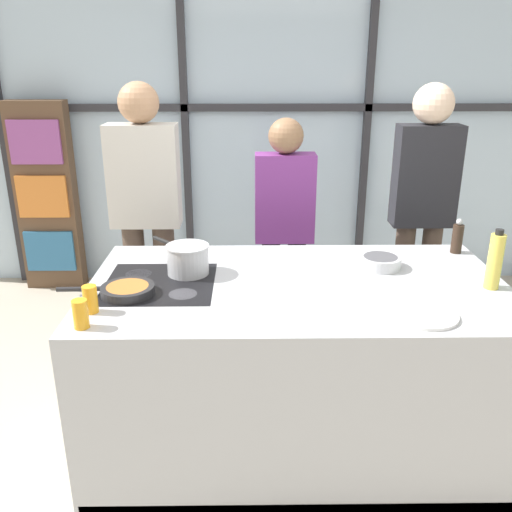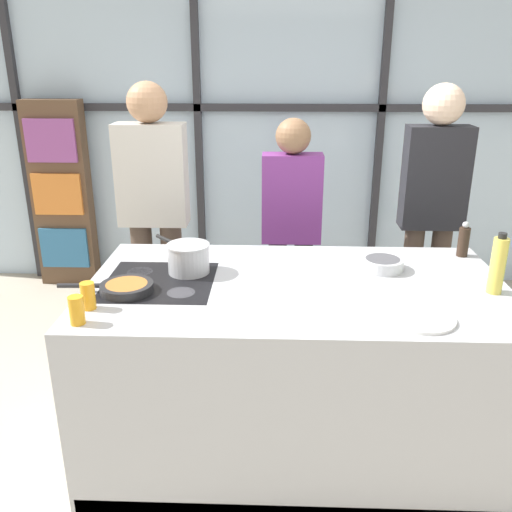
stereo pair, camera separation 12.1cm
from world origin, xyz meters
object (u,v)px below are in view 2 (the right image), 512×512
at_px(spectator_center_left, 291,223).
at_px(frying_pan, 125,287).
at_px(juice_glass_near, 77,310).
at_px(spectator_center_right, 432,204).
at_px(white_plate, 421,318).
at_px(oil_bottle, 498,265).
at_px(pepper_grinder, 464,241).
at_px(mixing_bowl, 382,264).
at_px(juice_glass_far, 88,296).
at_px(saucepan, 188,257).
at_px(spectator_far_left, 154,204).

xyz_separation_m(spectator_center_left, frying_pan, (-0.79, -1.15, 0.03)).
relative_size(frying_pan, juice_glass_near, 3.68).
xyz_separation_m(spectator_center_right, white_plate, (-0.40, -1.39, -0.12)).
xyz_separation_m(spectator_center_left, spectator_center_right, (0.90, 0.00, 0.14)).
relative_size(white_plate, oil_bottle, 0.96).
xyz_separation_m(spectator_center_right, pepper_grinder, (0.01, -0.61, -0.05)).
bearing_deg(juice_glass_near, mixing_bowl, 25.64).
distance_m(spectator_center_left, oil_bottle, 1.43).
height_order(spectator_center_right, oil_bottle, spectator_center_right).
relative_size(white_plate, mixing_bowl, 1.30).
relative_size(spectator_center_left, juice_glass_far, 13.29).
bearing_deg(spectator_center_right, white_plate, 73.87).
xyz_separation_m(saucepan, white_plate, (1.04, -0.49, -0.07)).
relative_size(spectator_far_left, juice_glass_near, 15.10).
distance_m(frying_pan, mixing_bowl, 1.27).
height_order(white_plate, pepper_grinder, pepper_grinder).
height_order(spectator_far_left, oil_bottle, spectator_far_left).
relative_size(spectator_far_left, white_plate, 6.53).
distance_m(spectator_center_left, juice_glass_near, 1.73).
xyz_separation_m(frying_pan, mixing_bowl, (1.23, 0.32, 0.01)).
bearing_deg(white_plate, spectator_far_left, 135.19).
distance_m(frying_pan, juice_glass_near, 0.34).
bearing_deg(juice_glass_near, spectator_far_left, 90.00).
height_order(spectator_center_left, spectator_center_right, spectator_center_right).
relative_size(spectator_center_right, mixing_bowl, 8.48).
bearing_deg(frying_pan, spectator_center_left, 55.39).
bearing_deg(spectator_center_left, white_plate, 109.73).
relative_size(oil_bottle, pepper_grinder, 1.48).
distance_m(spectator_center_right, oil_bottle, 1.10).
xyz_separation_m(mixing_bowl, pepper_grinder, (0.47, 0.22, 0.05)).
bearing_deg(mixing_bowl, spectator_far_left, 148.30).
distance_m(saucepan, oil_bottle, 1.45).
bearing_deg(pepper_grinder, juice_glass_near, -154.52).
bearing_deg(spectator_far_left, white_plate, 135.19).
bearing_deg(mixing_bowl, oil_bottle, -30.27).
xyz_separation_m(spectator_far_left, juice_glass_far, (-0.00, -1.33, -0.06)).
bearing_deg(spectator_center_left, juice_glass_near, 58.54).
distance_m(spectator_far_left, pepper_grinder, 1.91).
distance_m(spectator_far_left, white_plate, 1.97).
relative_size(spectator_far_left, mixing_bowl, 8.52).
distance_m(spectator_center_left, spectator_center_right, 0.91).
bearing_deg(juice_glass_near, spectator_center_right, 39.26).
xyz_separation_m(spectator_center_right, juice_glass_near, (-1.80, -1.47, -0.07)).
xyz_separation_m(frying_pan, saucepan, (0.26, 0.25, 0.06)).
distance_m(spectator_center_right, white_plate, 1.45).
xyz_separation_m(spectator_center_right, mixing_bowl, (-0.46, -0.83, -0.10)).
xyz_separation_m(frying_pan, white_plate, (1.29, -0.24, -0.01)).
xyz_separation_m(frying_pan, pepper_grinder, (1.70, 0.54, 0.06)).
height_order(mixing_bowl, oil_bottle, oil_bottle).
distance_m(white_plate, oil_bottle, 0.51).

